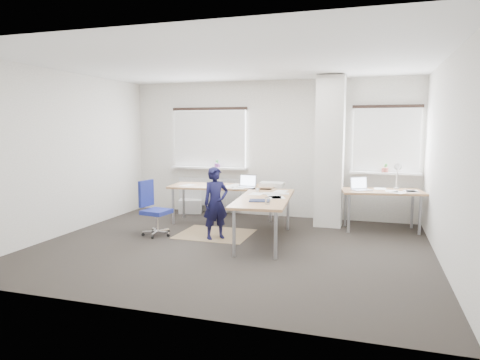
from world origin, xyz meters
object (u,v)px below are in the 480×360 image
(desk_main, at_px, (244,193))
(person, at_px, (216,203))
(desk_side, at_px, (382,193))
(task_chair, at_px, (155,220))

(desk_main, xyz_separation_m, person, (-0.30, -0.64, -0.09))
(desk_main, height_order, person, person)
(desk_side, bearing_deg, task_chair, -167.54)
(task_chair, height_order, person, person)
(desk_side, height_order, person, desk_side)
(desk_side, distance_m, task_chair, 4.03)
(task_chair, bearing_deg, desk_main, 36.62)
(person, bearing_deg, task_chair, 143.05)
(desk_side, bearing_deg, desk_main, -171.29)
(desk_main, relative_size, desk_side, 1.76)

